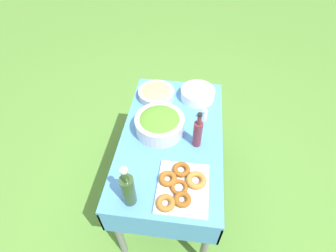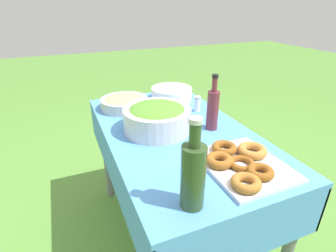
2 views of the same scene
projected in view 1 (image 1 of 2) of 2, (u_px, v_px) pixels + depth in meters
The scene contains 9 objects.
ground_plane at pixel (171, 190), 2.43m from camera, with size 14.00×14.00×0.00m, color #568C38.
picnic_table at pixel (172, 146), 1.95m from camera, with size 1.26×0.72×0.77m.
salad_bowl at pixel (160, 123), 1.84m from camera, with size 0.35×0.35×0.14m.
pasta_bowl at pixel (156, 93), 2.12m from camera, with size 0.29×0.29×0.08m.
donut_platter at pixel (181, 186), 1.56m from camera, with size 0.39×0.32×0.05m.
plate_stack at pixel (198, 94), 2.11m from camera, with size 0.27×0.27×0.08m.
olive_oil_bottle at pixel (128, 189), 1.43m from camera, with size 0.08×0.08×0.31m.
wine_bottle at pixel (198, 133), 1.73m from camera, with size 0.06×0.06×0.29m.
salt_shaker at pixel (205, 115), 1.94m from camera, with size 0.04×0.04×0.09m.
Camera 1 is at (1.22, 0.13, 2.18)m, focal length 28.00 mm.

